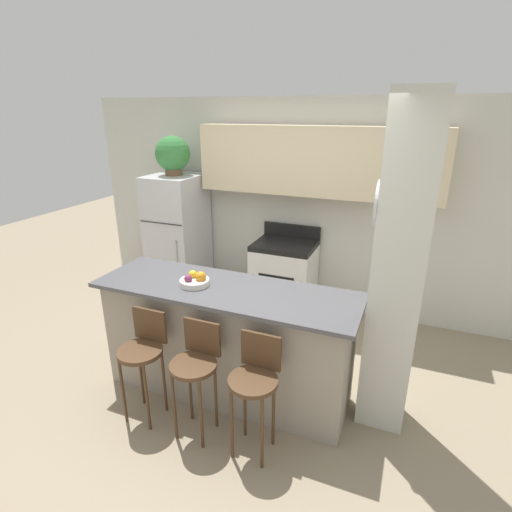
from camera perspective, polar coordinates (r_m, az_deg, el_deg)
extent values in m
plane|color=gray|center=(3.86, -4.02, -18.46)|extent=(14.00, 14.00, 0.00)
cube|color=silver|center=(4.97, 5.66, 6.98)|extent=(5.60, 0.06, 2.55)
cube|color=beige|center=(4.62, 8.59, 13.25)|extent=(2.75, 0.32, 0.76)
cube|color=silver|center=(4.75, 5.02, 10.67)|extent=(0.69, 0.28, 0.12)
cube|color=silver|center=(3.08, 19.58, -2.58)|extent=(0.36, 0.32, 2.55)
cylinder|color=silver|center=(2.94, 17.01, 7.13)|extent=(0.02, 0.34, 0.34)
cylinder|color=white|center=(2.94, 16.89, 7.14)|extent=(0.01, 0.30, 0.30)
cube|color=gray|center=(3.57, -4.21, -12.28)|extent=(2.12, 0.59, 0.98)
cube|color=#4C4C51|center=(3.32, -4.44, -4.85)|extent=(2.24, 0.71, 0.04)
cube|color=silver|center=(5.42, -10.84, -0.12)|extent=(0.62, 0.71, 1.11)
cube|color=silver|center=(5.19, -11.43, 8.39)|extent=(0.62, 0.71, 0.52)
cube|color=#333333|center=(4.97, -13.47, 4.59)|extent=(0.59, 0.01, 0.01)
cylinder|color=#B2B2B7|center=(5.01, -11.20, -1.17)|extent=(0.02, 0.02, 0.61)
cube|color=white|center=(4.94, 3.99, -3.50)|extent=(0.72, 0.58, 0.85)
cube|color=black|center=(4.77, 4.13, 1.51)|extent=(0.72, 0.58, 0.06)
cube|color=black|center=(4.99, 5.15, 3.64)|extent=(0.72, 0.04, 0.16)
cube|color=black|center=(4.66, 2.85, -4.38)|extent=(0.43, 0.01, 0.27)
cylinder|color=#4C331E|center=(3.34, -16.25, -12.97)|extent=(0.36, 0.36, 0.03)
cube|color=#4C331E|center=(3.36, -14.93, -9.48)|extent=(0.30, 0.02, 0.28)
cylinder|color=#4C331E|center=(3.51, -18.48, -17.76)|extent=(0.02, 0.02, 0.61)
cylinder|color=#4C331E|center=(3.39, -15.32, -18.98)|extent=(0.02, 0.02, 0.61)
cylinder|color=#4C331E|center=(3.65, -16.09, -15.87)|extent=(0.02, 0.02, 0.61)
cylinder|color=#4C331E|center=(3.53, -12.99, -16.93)|extent=(0.02, 0.02, 0.61)
cylinder|color=#4C331E|center=(3.10, -8.97, -15.20)|extent=(0.36, 0.36, 0.03)
cube|color=#4C331E|center=(3.12, -7.69, -11.39)|extent=(0.30, 0.02, 0.28)
cylinder|color=#4C331E|center=(3.27, -11.60, -20.31)|extent=(0.02, 0.02, 0.61)
cylinder|color=#4C331E|center=(3.17, -7.85, -21.56)|extent=(0.02, 0.02, 0.61)
cylinder|color=#4C331E|center=(3.42, -9.37, -18.10)|extent=(0.02, 0.02, 0.61)
cylinder|color=#4C331E|center=(3.32, -5.77, -19.18)|extent=(0.02, 0.02, 0.61)
cylinder|color=#4C331E|center=(2.92, -0.44, -17.46)|extent=(0.36, 0.36, 0.03)
cube|color=#4C331E|center=(2.94, 0.71, -13.36)|extent=(0.30, 0.02, 0.28)
cylinder|color=#4C331E|center=(3.08, -3.48, -22.88)|extent=(0.02, 0.02, 0.61)
cylinder|color=#4C331E|center=(3.01, 0.87, -24.06)|extent=(0.02, 0.02, 0.61)
cylinder|color=#4C331E|center=(3.24, -1.60, -20.33)|extent=(0.02, 0.02, 0.61)
cylinder|color=#4C331E|center=(3.17, 2.50, -21.34)|extent=(0.02, 0.02, 0.61)
cylinder|color=brown|center=(5.14, -11.67, 11.80)|extent=(0.21, 0.21, 0.10)
sphere|color=#387F3D|center=(5.11, -11.84, 14.12)|extent=(0.43, 0.43, 0.43)
cylinder|color=silver|center=(3.39, -8.77, -3.72)|extent=(0.25, 0.25, 0.05)
sphere|color=orange|center=(3.35, -7.91, -2.94)|extent=(0.09, 0.09, 0.09)
sphere|color=gold|center=(3.42, -9.05, -2.63)|extent=(0.07, 0.07, 0.07)
sphere|color=#7A2D56|center=(3.35, -9.67, -3.19)|extent=(0.07, 0.07, 0.07)
cylinder|color=black|center=(5.10, -7.06, -5.70)|extent=(0.28, 0.28, 0.38)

